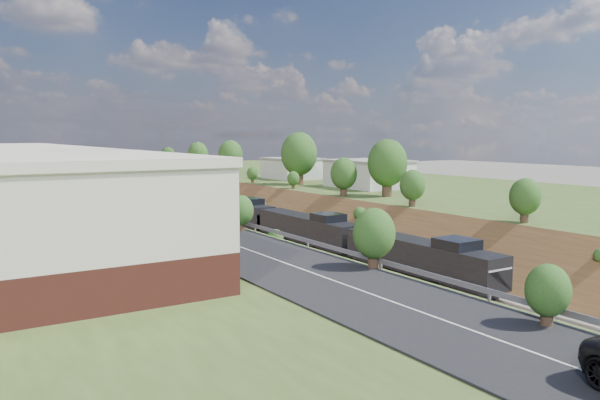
{
  "coord_description": "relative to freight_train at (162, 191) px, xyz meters",
  "views": [
    {
      "loc": [
        -33.88,
        -19.19,
        13.09
      ],
      "look_at": [
        0.11,
        34.84,
        6.0
      ],
      "focal_mm": 35.0,
      "sensor_mm": 36.0,
      "label": 1
    }
  ],
  "objects": [
    {
      "name": "guardrail",
      "position": [
        -14.0,
        -27.88,
        3.01
      ],
      "size": [
        0.1,
        171.0,
        0.7
      ],
      "color": "#99999E",
      "rests_on": "platform_left"
    },
    {
      "name": "white_building_near",
      "position": [
        20.9,
        -35.68,
        4.46
      ],
      "size": [
        9.0,
        12.0,
        4.0
      ],
      "primitive_type": "cube",
      "color": "silver",
      "rests_on": "platform_right"
    },
    {
      "name": "platform_right",
      "position": [
        30.4,
        -27.68,
        -0.04
      ],
      "size": [
        44.0,
        180.0,
        5.0
      ],
      "primitive_type": "cube",
      "color": "#3E5322",
      "rests_on": "ground"
    },
    {
      "name": "road",
      "position": [
        -18.1,
        -27.68,
        2.51
      ],
      "size": [
        8.0,
        180.0,
        0.1
      ],
      "primitive_type": "cube",
      "color": "black",
      "rests_on": "platform_left"
    },
    {
      "name": "embankment_right",
      "position": [
        8.4,
        -27.68,
        -2.54
      ],
      "size": [
        10.0,
        180.0,
        10.0
      ],
      "primitive_type": "cube",
      "rotation": [
        0.0,
        0.79,
        0.0
      ],
      "color": "brown",
      "rests_on": "ground"
    },
    {
      "name": "white_building_far",
      "position": [
        20.4,
        -13.68,
        4.26
      ],
      "size": [
        8.0,
        10.0,
        3.6
      ],
      "primitive_type": "cube",
      "color": "silver",
      "rests_on": "platform_right"
    },
    {
      "name": "tree_left_crest",
      "position": [
        -14.4,
        -67.68,
        4.5
      ],
      "size": [
        2.45,
        2.45,
        3.55
      ],
      "color": "#473323",
      "rests_on": "platform_left"
    },
    {
      "name": "freight_train",
      "position": [
        0.0,
        0.0,
        0.0
      ],
      "size": [
        2.94,
        150.02,
        4.55
      ],
      "color": "black",
      "rests_on": "ground"
    },
    {
      "name": "tree_right_large",
      "position": [
        14.4,
        -47.68,
        6.84
      ],
      "size": [
        5.25,
        5.25,
        7.61
      ],
      "color": "#473323",
      "rests_on": "platform_right"
    },
    {
      "name": "overpass",
      "position": [
        -2.6,
        34.32,
        2.38
      ],
      "size": [
        24.5,
        8.3,
        7.4
      ],
      "color": "gray",
      "rests_on": "ground"
    },
    {
      "name": "commercial_building",
      "position": [
        -30.6,
        -49.68,
        5.96
      ],
      "size": [
        14.3,
        62.3,
        7.0
      ],
      "color": "brown",
      "rests_on": "platform_left"
    },
    {
      "name": "rail_left_track",
      "position": [
        -5.2,
        -27.68,
        -2.45
      ],
      "size": [
        1.58,
        180.0,
        0.18
      ],
      "primitive_type": "cube",
      "color": "gray",
      "rests_on": "ground"
    },
    {
      "name": "embankment_left",
      "position": [
        -13.6,
        -27.68,
        -2.54
      ],
      "size": [
        10.0,
        180.0,
        10.0
      ],
      "primitive_type": "cube",
      "rotation": [
        0.0,
        0.79,
        0.0
      ],
      "color": "brown",
      "rests_on": "ground"
    },
    {
      "name": "rail_right_track",
      "position": [
        0.0,
        -27.68,
        -2.45
      ],
      "size": [
        1.58,
        180.0,
        0.18
      ],
      "primitive_type": "cube",
      "color": "gray",
      "rests_on": "ground"
    }
  ]
}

